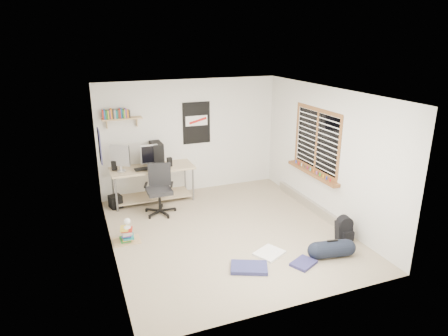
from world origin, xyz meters
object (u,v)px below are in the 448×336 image
object	(u,v)px
book_stack	(126,233)
backpack	(344,231)
office_chair	(159,190)
desk	(153,184)
duffel_bag	(332,249)

from	to	relation	value
book_stack	backpack	bearing A→B (deg)	-21.31
office_chair	book_stack	world-z (taller)	office_chair
office_chair	desk	bearing A→B (deg)	107.10
backpack	book_stack	xyz separation A→B (m)	(-3.47, 1.36, -0.05)
duffel_bag	book_stack	world-z (taller)	duffel_bag
office_chair	book_stack	bearing A→B (deg)	-112.42
duffel_bag	desk	bearing A→B (deg)	133.46
office_chair	duffel_bag	world-z (taller)	office_chair
desk	duffel_bag	size ratio (longest dim) A/B	3.18
book_stack	duffel_bag	bearing A→B (deg)	-29.81
backpack	book_stack	world-z (taller)	backpack
desk	book_stack	distance (m)	1.83
backpack	book_stack	size ratio (longest dim) A/B	0.84
backpack	duffel_bag	size ratio (longest dim) A/B	0.65
backpack	desk	bearing A→B (deg)	140.20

